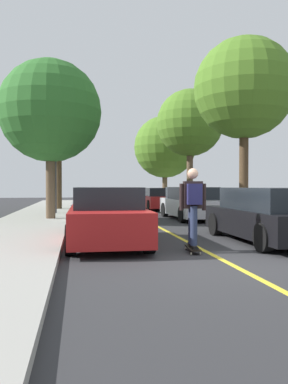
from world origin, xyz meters
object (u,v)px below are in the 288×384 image
object	(u,v)px
parked_car_left_nearest	(106,215)
street_tree_right_far	(165,147)
parked_car_right_nearest	(270,215)
skateboarder	(193,202)
street_tree_right_nearest	(244,89)
streetlamp	(55,142)
parked_car_right_far	(160,199)
street_tree_right_near	(190,123)
street_tree_left_near	(58,124)
parked_car_left_near	(96,207)
parked_car_right_near	(192,203)
street_tree_left_nearest	(50,111)
skateboard	(193,248)

from	to	relation	value
parked_car_left_nearest	street_tree_right_far	xyz separation A→B (m)	(5.88, 19.18, 3.69)
parked_car_right_nearest	skateboarder	size ratio (longest dim) A/B	2.52
street_tree_right_nearest	streetlamp	distance (m)	8.80
street_tree_right_far	streetlamp	distance (m)	12.76
parked_car_right_far	streetlamp	world-z (taller)	streetlamp
street_tree_right_far	street_tree_right_near	bearing A→B (deg)	-90.00
street_tree_right_near	skateboarder	xyz separation A→B (m)	(-4.13, -14.08, -4.07)
street_tree_left_near	skateboarder	world-z (taller)	street_tree_left_near
parked_car_right_nearest	streetlamp	xyz separation A→B (m)	(-5.86, 9.46, 2.81)
parked_car_left_near	street_tree_right_near	size ratio (longest dim) A/B	0.60
street_tree_left_near	parked_car_left_nearest	bearing A→B (deg)	-81.95
parked_car_right_near	street_tree_left_nearest	size ratio (longest dim) A/B	0.69
parked_car_right_near	skateboarder	bearing A→B (deg)	-106.72
parked_car_right_nearest	streetlamp	distance (m)	11.48
parked_car_right_near	street_tree_right_nearest	distance (m)	5.13
street_tree_left_nearest	street_tree_right_nearest	world-z (taller)	street_tree_right_nearest
parked_car_right_far	street_tree_left_near	distance (m)	7.27
street_tree_right_nearest	street_tree_right_far	size ratio (longest dim) A/B	1.09
skateboard	skateboarder	distance (m)	0.99
parked_car_left_near	streetlamp	xyz separation A→B (m)	(-1.75, 3.44, 2.89)
parked_car_left_near	skateboarder	bearing A→B (deg)	-76.22
parked_car_right_nearest	parked_car_right_near	distance (m)	6.77
parked_car_left_near	skateboard	size ratio (longest dim) A/B	4.92
parked_car_left_nearest	parked_car_right_nearest	bearing A→B (deg)	-6.39
street_tree_left_nearest	street_tree_right_far	distance (m)	15.15
street_tree_left_nearest	street_tree_right_near	xyz separation A→B (m)	(7.65, 6.42, 0.77)
street_tree_right_nearest	street_tree_right_near	xyz separation A→B (m)	(0.00, 7.53, -0.17)
streetlamp	street_tree_right_near	bearing A→B (deg)	24.79
parked_car_right_near	skateboarder	world-z (taller)	skateboarder
parked_car_left_nearest	streetlamp	xyz separation A→B (m)	(-1.75, 9.00, 2.80)
parked_car_left_nearest	street_tree_left_nearest	size ratio (longest dim) A/B	0.69
street_tree_left_nearest	street_tree_right_near	world-z (taller)	street_tree_right_near
skateboard	street_tree_right_far	bearing A→B (deg)	78.72
street_tree_left_near	parked_car_right_nearest	bearing A→B (deg)	-65.61
parked_car_left_near	parked_car_right_far	world-z (taller)	parked_car_right_far
street_tree_left_near	street_tree_right_nearest	world-z (taller)	street_tree_right_nearest
parked_car_left_near	street_tree_right_far	size ratio (longest dim) A/B	0.64
street_tree_left_near	skateboard	xyz separation A→B (m)	(3.52, -14.03, -4.81)
street_tree_left_nearest	street_tree_left_near	size ratio (longest dim) A/B	0.92
street_tree_left_near	skateboarder	size ratio (longest dim) A/B	3.98
parked_car_left_near	street_tree_left_near	world-z (taller)	street_tree_left_near
street_tree_left_nearest	street_tree_left_near	bearing A→B (deg)	90.00
parked_car_right_far	street_tree_right_near	distance (m)	4.85
parked_car_left_near	parked_car_right_far	size ratio (longest dim) A/B	0.93
streetlamp	parked_car_right_nearest	bearing A→B (deg)	-58.20
street_tree_right_nearest	streetlamp	xyz separation A→B (m)	(-7.63, 4.00, -1.81)
street_tree_left_near	streetlamp	distance (m)	3.78
parked_car_right_nearest	streetlamp	size ratio (longest dim) A/B	0.73
parked_car_right_nearest	parked_car_right_far	size ratio (longest dim) A/B	0.95
street_tree_right_near	skateboard	bearing A→B (deg)	-106.39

